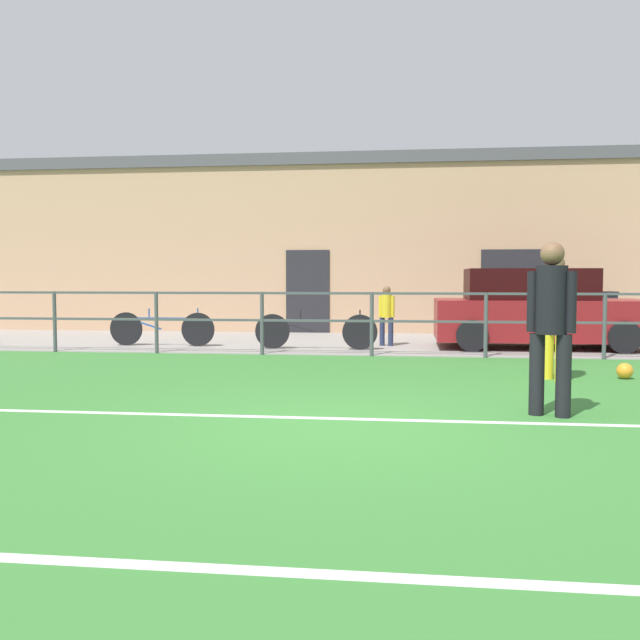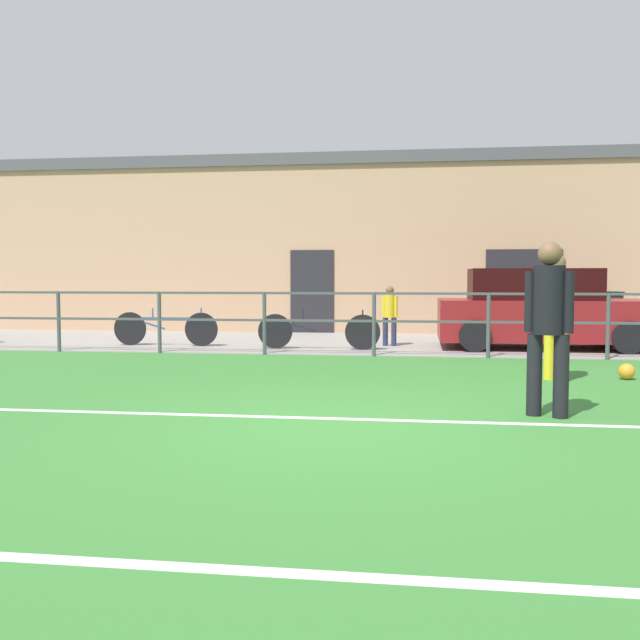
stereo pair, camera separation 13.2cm
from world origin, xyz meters
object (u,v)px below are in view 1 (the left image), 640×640
(spectator_child, at_px, (387,312))
(parked_car_red, at_px, (536,310))
(trash_bin_0, at_px, (600,314))
(bicycle_parked_2, at_px, (162,329))
(soccer_ball_match, at_px, (625,371))
(player_goalkeeper, at_px, (551,318))
(bicycle_parked_1, at_px, (315,331))
(player_striker, at_px, (555,309))

(spectator_child, xyz_separation_m, parked_car_red, (2.94, -0.07, 0.05))
(trash_bin_0, bearing_deg, bicycle_parked_2, -161.53)
(parked_car_red, bearing_deg, soccer_ball_match, -83.18)
(player_goalkeeper, distance_m, soccer_ball_match, 3.37)
(bicycle_parked_1, bearing_deg, soccer_ball_match, -34.68)
(player_striker, height_order, spectator_child, player_striker)
(soccer_ball_match, xyz_separation_m, spectator_child, (-3.43, 4.17, 0.60))
(parked_car_red, distance_m, trash_bin_0, 3.26)
(player_goalkeeper, xyz_separation_m, soccer_ball_match, (1.57, 2.84, -0.89))
(player_goalkeeper, xyz_separation_m, trash_bin_0, (2.99, 9.57, -0.45))
(player_striker, bearing_deg, bicycle_parked_2, 33.26)
(bicycle_parked_1, bearing_deg, player_striker, -43.30)
(player_striker, relative_size, spectator_child, 1.42)
(bicycle_parked_1, bearing_deg, spectator_child, 32.75)
(spectator_child, bearing_deg, parked_car_red, -167.27)
(player_goalkeeper, height_order, trash_bin_0, player_goalkeeper)
(trash_bin_0, bearing_deg, bicycle_parked_1, -151.11)
(player_striker, relative_size, soccer_ball_match, 7.75)
(soccer_ball_match, height_order, trash_bin_0, trash_bin_0)
(bicycle_parked_1, xyz_separation_m, trash_bin_0, (6.20, 3.42, 0.19))
(player_striker, relative_size, bicycle_parked_1, 0.72)
(player_goalkeeper, bearing_deg, soccer_ball_match, -97.42)
(player_striker, bearing_deg, bicycle_parked_1, 18.80)
(bicycle_parked_1, bearing_deg, trash_bin_0, 28.89)
(bicycle_parked_2, bearing_deg, player_striker, -28.84)
(player_goalkeeper, bearing_deg, player_striker, -80.76)
(spectator_child, distance_m, bicycle_parked_1, 1.64)
(parked_car_red, relative_size, bicycle_parked_2, 1.83)
(soccer_ball_match, relative_size, trash_bin_0, 0.21)
(player_goalkeeper, height_order, parked_car_red, player_goalkeeper)
(parked_car_red, height_order, bicycle_parked_2, parked_car_red)
(bicycle_parked_2, bearing_deg, soccer_ball_match, -24.23)
(bicycle_parked_1, distance_m, trash_bin_0, 7.09)
(player_goalkeeper, relative_size, player_striker, 1.03)
(soccer_ball_match, xyz_separation_m, bicycle_parked_2, (-7.98, 3.59, 0.26))
(trash_bin_0, bearing_deg, parked_car_red, -126.04)
(spectator_child, bearing_deg, player_goalkeeper, 119.03)
(spectator_child, height_order, bicycle_parked_2, spectator_child)
(bicycle_parked_1, xyz_separation_m, bicycle_parked_2, (-3.20, 0.28, -0.00))
(spectator_child, xyz_separation_m, trash_bin_0, (4.85, 2.56, -0.15))
(bicycle_parked_1, height_order, bicycle_parked_2, bicycle_parked_2)
(trash_bin_0, bearing_deg, player_goalkeeper, -107.38)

